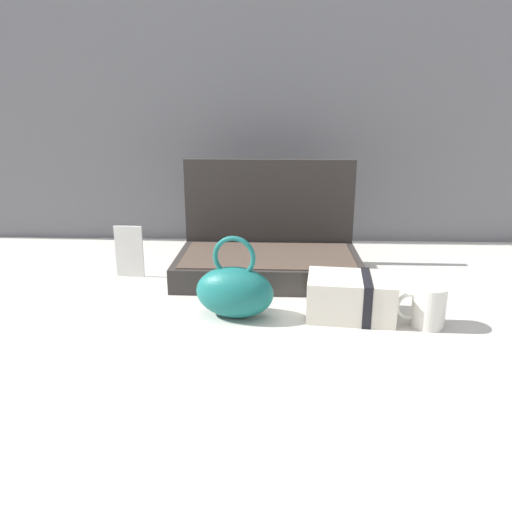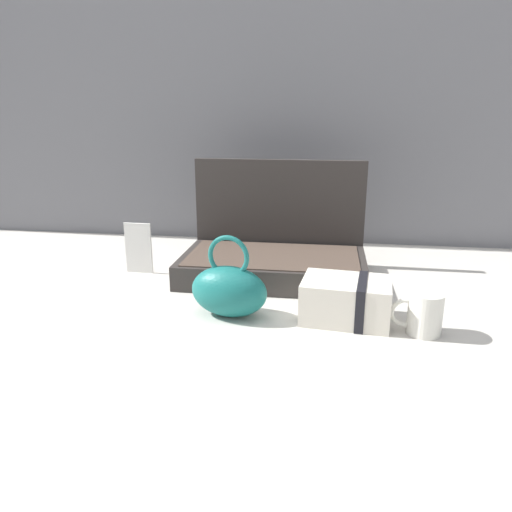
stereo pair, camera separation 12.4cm
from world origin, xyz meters
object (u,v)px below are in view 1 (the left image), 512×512
teal_pouch_handbag (235,291)px  info_card_left (129,252)px  cream_toiletry_bag (352,297)px  coffee_mug (427,306)px  open_suitcase (268,251)px

teal_pouch_handbag → info_card_left: teal_pouch_handbag is taller
cream_toiletry_bag → coffee_mug: bearing=-17.2°
teal_pouch_handbag → coffee_mug: teal_pouch_handbag is taller
open_suitcase → cream_toiletry_bag: open_suitcase is taller
cream_toiletry_bag → info_card_left: info_card_left is taller
teal_pouch_handbag → coffee_mug: (0.43, -0.03, -0.02)m
open_suitcase → info_card_left: open_suitcase is taller
teal_pouch_handbag → cream_toiletry_bag: teal_pouch_handbag is taller
teal_pouch_handbag → coffee_mug: 0.44m
teal_pouch_handbag → info_card_left: size_ratio=1.33×
open_suitcase → info_card_left: bearing=-173.6°
teal_pouch_handbag → cream_toiletry_bag: size_ratio=0.94×
open_suitcase → info_card_left: (-0.40, -0.04, 0.01)m
teal_pouch_handbag → info_card_left: (-0.33, 0.27, 0.01)m
teal_pouch_handbag → open_suitcase: bearing=77.0°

